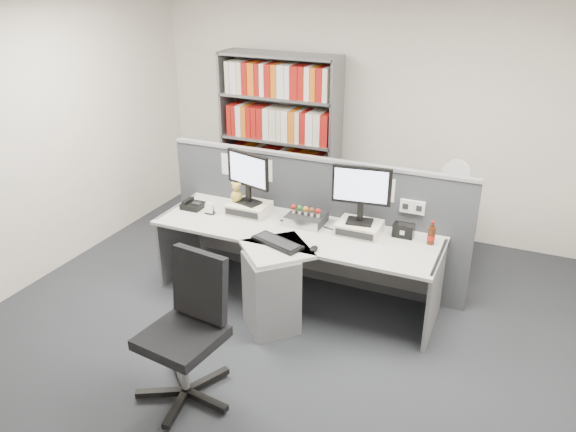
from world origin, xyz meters
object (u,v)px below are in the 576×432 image
at_px(filing_cabinet, 448,237).
at_px(desk, 285,266).
at_px(mouse, 314,249).
at_px(desk_fan, 456,177).
at_px(desk_calendar, 210,209).
at_px(keyboard, 277,242).
at_px(monitor_right, 361,190).
at_px(desk_phone, 192,205).
at_px(desktop_pc, 306,219).
at_px(office_chair, 189,326).
at_px(speaker, 404,230).
at_px(monitor_left, 248,174).
at_px(shelving_unit, 280,142).
at_px(cola_bottle, 431,236).

bearing_deg(filing_cabinet, desk, -130.61).
xyz_separation_m(mouse, desk_fan, (0.90, 1.50, 0.27)).
bearing_deg(desk_calendar, keyboard, -20.43).
distance_m(monitor_right, desk_phone, 1.70).
distance_m(monitor_right, desktop_pc, 0.63).
relative_size(desktop_pc, office_chair, 0.31).
xyz_separation_m(desk_phone, speaker, (2.03, 0.21, 0.03)).
distance_m(monitor_right, mouse, 0.67).
xyz_separation_m(monitor_left, mouse, (0.86, -0.48, -0.38)).
relative_size(keyboard, desk_calendar, 4.60).
relative_size(monitor_right, speaker, 2.88).
height_order(monitor_right, speaker, monitor_right).
bearing_deg(keyboard, monitor_right, 40.79).
relative_size(mouse, shelving_unit, 0.05).
bearing_deg(desk_calendar, desktop_pc, 10.71).
relative_size(monitor_right, desk_fan, 1.07).
relative_size(monitor_right, filing_cabinet, 0.74).
height_order(monitor_left, shelving_unit, shelving_unit).
height_order(monitor_left, cola_bottle, monitor_left).
distance_m(desktop_pc, desk_fan, 1.56).
bearing_deg(shelving_unit, speaker, -37.18).
height_order(keyboard, desk_fan, desk_fan).
bearing_deg(office_chair, desk_fan, 62.42).
relative_size(cola_bottle, filing_cabinet, 0.31).
distance_m(desk_calendar, speaker, 1.82).
bearing_deg(office_chair, keyboard, 82.08).
distance_m(monitor_left, monitor_right, 1.10).
bearing_deg(mouse, desk, 162.29).
bearing_deg(shelving_unit, desk_phone, -97.61).
relative_size(desk_phone, office_chair, 0.18).
relative_size(desk_calendar, office_chair, 0.10).
xyz_separation_m(desktop_pc, speaker, (0.88, 0.08, 0.02)).
bearing_deg(desktop_pc, desk_phone, -173.69).
xyz_separation_m(desktop_pc, filing_cabinet, (1.16, 1.01, -0.41)).
bearing_deg(filing_cabinet, shelving_unit, 167.93).
distance_m(desk, office_chair, 1.27).
relative_size(monitor_left, keyboard, 1.00).
distance_m(monitor_left, desktop_pc, 0.69).
distance_m(speaker, cola_bottle, 0.25).
xyz_separation_m(keyboard, mouse, (0.33, 0.01, 0.00)).
relative_size(monitor_left, office_chair, 0.47).
height_order(keyboard, desk_calendar, desk_calendar).
height_order(desktop_pc, shelving_unit, shelving_unit).
bearing_deg(desk, filing_cabinet, 49.39).
distance_m(desk, desk_phone, 1.18).
xyz_separation_m(monitor_left, keyboard, (0.53, -0.49, -0.38)).
height_order(desktop_pc, desk_calendar, desk_calendar).
distance_m(keyboard, desk_phone, 1.15).
bearing_deg(desk, monitor_left, 145.35).
bearing_deg(shelving_unit, desk_calendar, -89.47).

